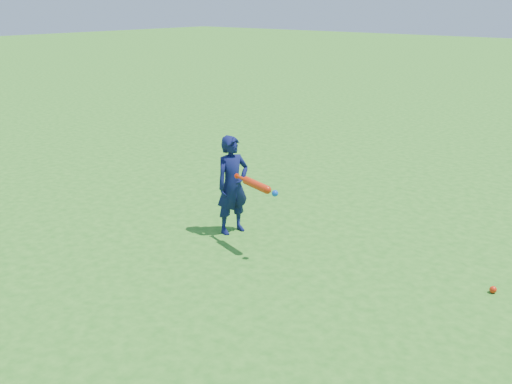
% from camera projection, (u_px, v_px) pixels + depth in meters
% --- Properties ---
extents(ground, '(80.00, 80.00, 0.00)m').
position_uv_depth(ground, '(229.00, 212.00, 7.59)').
color(ground, '#27741B').
rests_on(ground, ground).
extents(child, '(0.38, 0.49, 1.19)m').
position_uv_depth(child, '(233.00, 185.00, 6.77)').
color(child, '#0E1344').
rests_on(child, ground).
extents(ground_ball_red, '(0.07, 0.07, 0.07)m').
position_uv_depth(ground_ball_red, '(493.00, 290.00, 5.49)').
color(ground_ball_red, red).
rests_on(ground_ball_red, ground).
extents(bat_swing, '(0.77, 0.28, 0.09)m').
position_uv_depth(bat_swing, '(258.00, 186.00, 6.21)').
color(bat_swing, red).
rests_on(bat_swing, ground).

